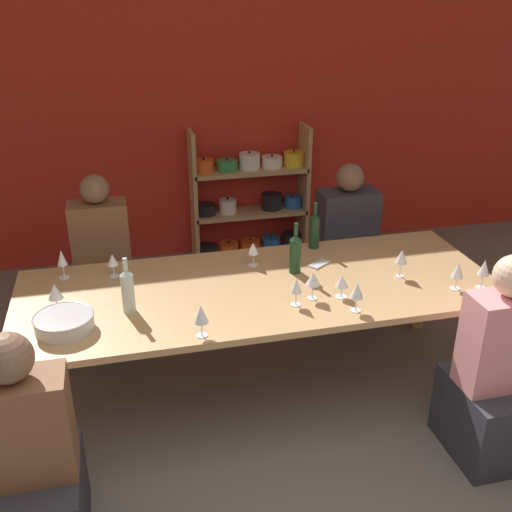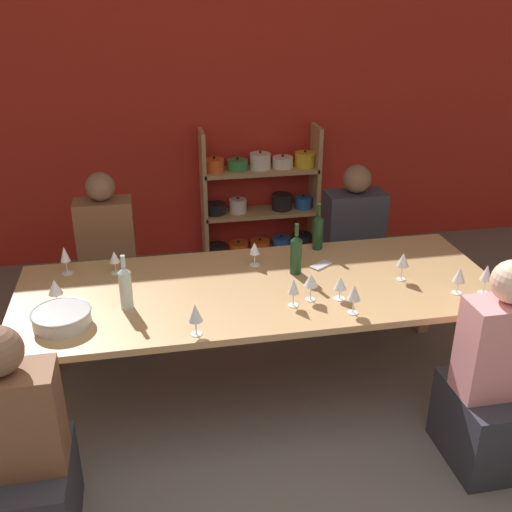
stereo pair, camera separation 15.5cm
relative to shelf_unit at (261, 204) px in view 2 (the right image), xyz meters
The scene contains 24 objects.
wall_back_red 1.06m from the shelf_unit, 162.04° to the left, with size 8.80×0.06×2.70m.
shelf_unit is the anchor object (origin of this frame).
dining_table 2.12m from the shelf_unit, 101.77° to the right, with size 2.85×1.10×0.75m.
mixing_bowl 2.79m from the shelf_unit, 123.65° to the right, with size 0.31×0.31×0.08m.
wine_bottle_green 2.53m from the shelf_unit, 118.73° to the right, with size 0.07×0.07×0.32m.
wine_bottle_dark 1.66m from the shelf_unit, 87.80° to the right, with size 0.07×0.07×0.32m.
wine_bottle_amber 1.99m from the shelf_unit, 95.17° to the right, with size 0.07×0.07×0.33m.
wine_glass_red_a 2.58m from the shelf_unit, 70.95° to the right, with size 0.07×0.07×0.18m.
wine_glass_red_b 2.33m from the shelf_unit, 94.47° to the right, with size 0.08×0.08×0.16m.
wine_glass_white_a 2.34m from the shelf_unit, 90.30° to the right, with size 0.07×0.07×0.14m.
wine_glass_empty_a 2.64m from the shelf_unit, 127.39° to the right, with size 0.08×0.08×0.15m.
wine_glass_white_b 2.51m from the shelf_unit, 74.06° to the right, with size 0.07×0.07×0.17m.
wine_glass_red_c 2.18m from the shelf_unit, 126.27° to the right, with size 0.07×0.07×0.15m.
wine_glass_red_d 2.23m from the shelf_unit, 78.65° to the right, with size 0.08×0.08×0.18m.
wine_glass_red_e 1.86m from the shelf_unit, 102.76° to the right, with size 0.07×0.07×0.16m.
wine_glass_red_f 2.71m from the shelf_unit, 108.60° to the right, with size 0.08×0.08×0.18m.
wine_glass_white_c 2.33m from the shelf_unit, 133.04° to the right, with size 0.07×0.07×0.18m.
wine_glass_empty_b 2.51m from the shelf_unit, 89.80° to the right, with size 0.07×0.07×0.17m.
wine_glass_white_d 2.39m from the shelf_unit, 97.10° to the right, with size 0.06×0.06×0.17m.
cell_phone 1.90m from the shelf_unit, 89.70° to the right, with size 0.16×0.14×0.01m.
person_near_a 3.42m from the shelf_unit, 119.80° to the right, with size 0.42×0.52×1.14m.
person_far_a 1.28m from the shelf_unit, 68.14° to the right, with size 0.44×0.55×1.19m.
person_near_b 2.98m from the shelf_unit, 77.37° to the right, with size 0.40×0.50×1.20m.
person_far_b 1.81m from the shelf_unit, 138.24° to the right, with size 0.39×0.49×1.25m.
Camera 2 is at (-0.44, -1.55, 2.41)m, focal length 42.00 mm.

